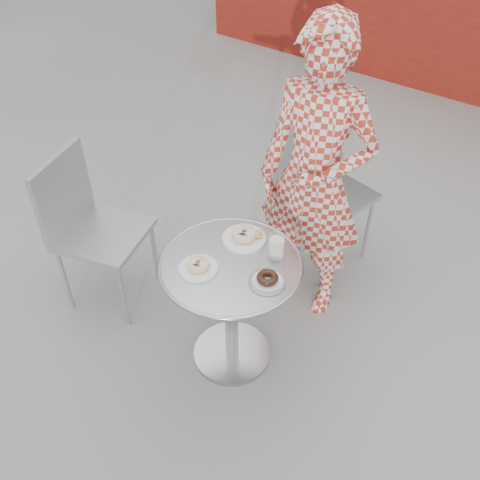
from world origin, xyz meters
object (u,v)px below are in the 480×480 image
Objects in this scene: seated_person at (315,180)px; plate_near at (198,266)px; milk_cup at (276,247)px; bistro_table at (231,288)px; chair_left at (107,258)px; plate_far at (245,236)px; chair_far at (322,221)px; plate_checker at (267,280)px.

plate_near is at bearing -107.18° from seated_person.
plate_near is at bearing -129.26° from milk_cup.
milk_cup is at bearing 49.22° from bistro_table.
plate_near is (0.74, -0.06, 0.41)m from chair_left.
seated_person is 0.75m from plate_near.
chair_left reaches higher than plate_far.
chair_left is at bearing 175.64° from plate_near.
seated_person is 0.46m from milk_cup.
plate_far is at bearing 104.71° from bistro_table.
plate_far reaches higher than bistro_table.
plate_far is at bearing -108.75° from seated_person.
chair_left reaches higher than milk_cup.
chair_far is 1.12m from plate_near.
chair_far is 0.90m from milk_cup.
bistro_table is at bearing -130.78° from milk_cup.
plate_far is (0.79, 0.23, 0.41)m from chair_left.
seated_person is (0.09, -0.32, 0.51)m from chair_far.
plate_far reaches higher than plate_near.
bistro_table is 0.75× the size of chair_left.
plate_near is (-0.09, -0.12, 0.18)m from bistro_table.
milk_cup is (0.17, -0.77, 0.43)m from chair_far.
plate_checker is 0.18m from milk_cup.
milk_cup reaches higher than plate_near.
plate_checker is at bearing 116.40° from chair_far.
chair_left is at bearing -163.90° from plate_far.
seated_person reaches higher than plate_near.
plate_checker is at bearing -103.42° from chair_left.
chair_left is at bearing 63.76° from chair_far.
plate_near is at bearing -111.20° from chair_left.
plate_checker is at bearing -34.21° from plate_far.
seated_person is (0.06, 0.61, 0.30)m from bistro_table.
seated_person is 7.84× the size of plate_far.
plate_checker is at bearing 0.19° from bistro_table.
bistro_table is 0.71× the size of chair_far.
bistro_table is 0.42× the size of seated_person.
plate_near is at bearing -157.75° from plate_checker.
plate_far is at bearing 145.79° from plate_checker.
plate_far is (-0.10, -0.44, -0.12)m from seated_person.
plate_near is 1.06× the size of plate_checker.
seated_person is at bearing 99.89° from milk_cup.
seated_person reaches higher than plate_far.
plate_far is at bearing -90.74° from chair_left.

